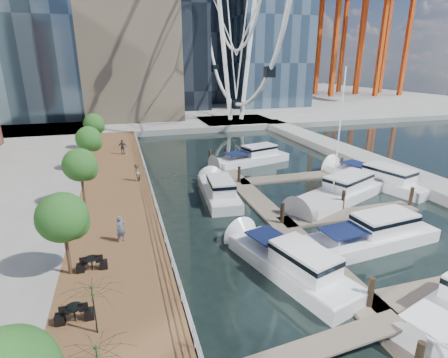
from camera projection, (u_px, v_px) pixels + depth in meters
name	position (u px, v px, depth m)	size (l,w,h in m)	color
ground	(296.00, 295.00, 18.58)	(520.00, 520.00, 0.00)	black
boardwalk	(117.00, 202.00, 29.61)	(6.00, 60.00, 1.00)	brown
seawall	(153.00, 199.00, 30.42)	(0.25, 60.00, 1.00)	#595954
land_far	(144.00, 100.00, 111.11)	(200.00, 114.00, 1.00)	gray
breakwater	(367.00, 161.00, 42.02)	(4.00, 60.00, 1.00)	gray
pier	(236.00, 122.00, 69.47)	(14.00, 12.00, 1.00)	gray
railing	(151.00, 188.00, 30.07)	(0.10, 60.00, 1.05)	white
floating_docks	(325.00, 202.00, 29.65)	(16.00, 34.00, 2.60)	#6D6051
port_cranes	(346.00, 37.00, 117.51)	(40.00, 52.00, 38.00)	#D84C14
street_trees	(80.00, 165.00, 26.85)	(2.60, 42.60, 4.60)	#3F2B1C
cafe_tables	(80.00, 346.00, 13.51)	(2.50, 13.70, 0.74)	black
yacht_foreground	(368.00, 245.00, 23.66)	(2.90, 10.81, 2.15)	white
pedestrian_near	(121.00, 229.00, 21.90)	(0.62, 0.41, 1.71)	#4C5565
pedestrian_mid	(136.00, 172.00, 33.16)	(0.83, 0.64, 1.70)	#82705A
pedestrian_far	(123.00, 147.00, 42.85)	(1.10, 0.46, 1.88)	#32373E
moored_yachts	(325.00, 201.00, 31.26)	(21.47, 33.66, 11.50)	silver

